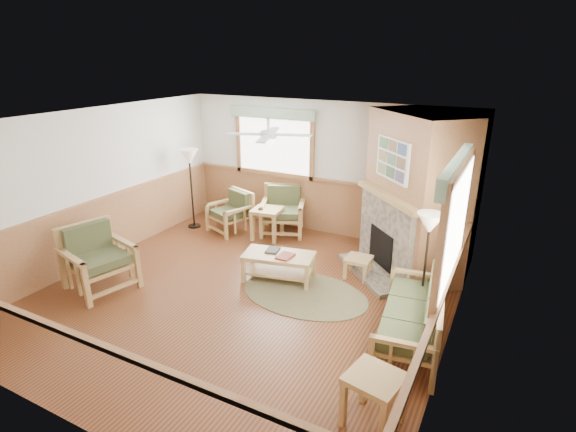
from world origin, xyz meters
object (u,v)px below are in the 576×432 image
at_px(armchair_back_right, 283,211).
at_px(coffee_table, 279,267).
at_px(end_table_sofa, 373,400).
at_px(sofa, 411,313).
at_px(armchair_back_left, 230,212).
at_px(floor_lamp_left, 192,189).
at_px(armchair_left, 99,259).
at_px(footstool, 358,267).
at_px(floor_lamp_right, 425,266).
at_px(end_table_chairs, 267,223).

relative_size(armchair_back_right, coffee_table, 0.83).
bearing_deg(end_table_sofa, sofa, 90.00).
height_order(armchair_back_left, armchair_back_right, armchair_back_right).
height_order(end_table_sofa, floor_lamp_left, floor_lamp_left).
bearing_deg(armchair_left, footstool, -42.74).
relative_size(armchair_left, floor_lamp_right, 0.65).
xyz_separation_m(end_table_chairs, floor_lamp_right, (3.38, -1.48, 0.47)).
height_order(armchair_back_right, armchair_left, armchair_left).
distance_m(coffee_table, footstool, 1.33).
distance_m(end_table_chairs, end_table_sofa, 5.03).
height_order(sofa, floor_lamp_left, floor_lamp_left).
bearing_deg(armchair_back_right, end_table_chairs, -130.57).
bearing_deg(end_table_sofa, footstool, 111.74).
height_order(footstool, floor_lamp_right, floor_lamp_right).
height_order(sofa, armchair_back_right, armchair_back_right).
bearing_deg(end_table_sofa, armchair_left, 171.29).
relative_size(end_table_chairs, end_table_sofa, 1.07).
bearing_deg(sofa, coffee_table, -114.75).
distance_m(armchair_back_right, armchair_left, 3.71).
bearing_deg(armchair_back_left, coffee_table, -15.45).
xyz_separation_m(coffee_table, floor_lamp_left, (-2.78, 1.26, 0.62)).
bearing_deg(end_table_sofa, coffee_table, 135.58).
bearing_deg(floor_lamp_left, armchair_back_left, 10.21).
distance_m(armchair_back_left, end_table_chairs, 0.89).
bearing_deg(armchair_left, armchair_back_left, 6.31).
height_order(armchair_back_right, floor_lamp_right, floor_lamp_right).
relative_size(armchair_left, end_table_chairs, 1.63).
height_order(armchair_back_left, floor_lamp_left, floor_lamp_left).
bearing_deg(floor_lamp_left, end_table_chairs, 6.27).
relative_size(armchair_back_left, end_table_sofa, 1.44).
relative_size(sofa, floor_lamp_right, 1.17).
height_order(armchair_left, floor_lamp_left, floor_lamp_left).
relative_size(armchair_left, floor_lamp_left, 0.60).
bearing_deg(floor_lamp_right, armchair_left, -161.94).
xyz_separation_m(armchair_back_left, footstool, (3.07, -0.73, -0.24)).
xyz_separation_m(sofa, armchair_back_right, (-3.24, 2.58, 0.06)).
xyz_separation_m(footstool, floor_lamp_right, (1.18, -0.71, 0.61)).
height_order(armchair_left, end_table_sofa, armchair_left).
height_order(coffee_table, end_table_sofa, end_table_sofa).
bearing_deg(end_table_chairs, armchair_left, -113.66).
distance_m(sofa, floor_lamp_left, 5.49).
xyz_separation_m(armchair_back_left, coffee_table, (1.93, -1.42, -0.19)).
bearing_deg(armchair_back_left, floor_lamp_right, 2.06).
xyz_separation_m(armchair_left, coffee_table, (2.37, 1.55, -0.28)).
relative_size(coffee_table, footstool, 2.80).
bearing_deg(sofa, floor_lamp_right, 172.53).
distance_m(end_table_sofa, floor_lamp_right, 2.30).
relative_size(armchair_back_right, end_table_chairs, 1.53).
bearing_deg(armchair_left, end_table_chairs, -8.92).
relative_size(footstool, floor_lamp_right, 0.26).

